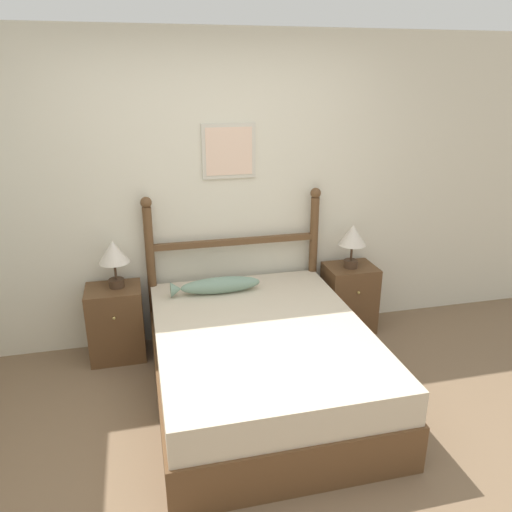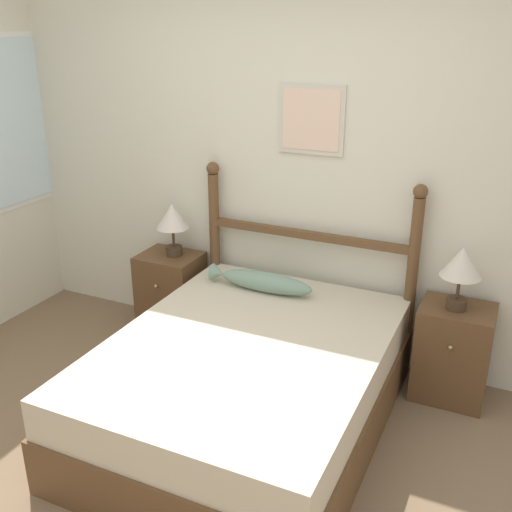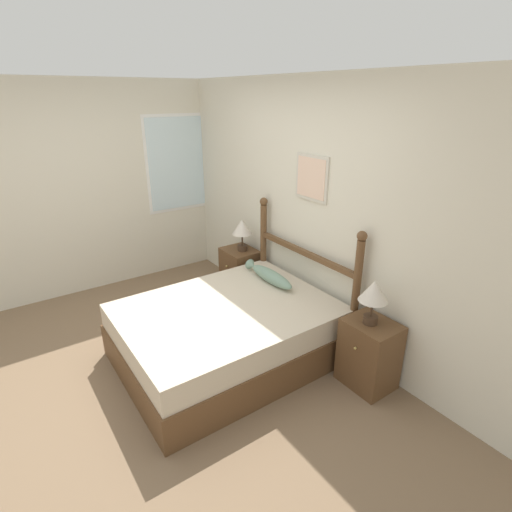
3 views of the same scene
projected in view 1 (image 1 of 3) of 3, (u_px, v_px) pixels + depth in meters
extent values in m
plane|color=#7A6047|center=(260.00, 466.00, 2.98)|extent=(16.00, 16.00, 0.00)
cube|color=beige|center=(210.00, 194.00, 4.12)|extent=(6.40, 0.06, 2.55)
cube|color=beige|center=(229.00, 151.00, 4.00)|extent=(0.44, 0.02, 0.44)
cube|color=beige|center=(229.00, 151.00, 3.99)|extent=(0.38, 0.01, 0.38)
cube|color=brown|center=(261.00, 376.00, 3.60)|extent=(1.48, 1.93, 0.32)
cube|color=beige|center=(261.00, 342.00, 3.50)|extent=(1.44, 1.89, 0.23)
cylinder|color=brown|center=(152.00, 279.00, 4.14)|extent=(0.07, 0.07, 1.22)
sphere|color=brown|center=(146.00, 202.00, 3.91)|extent=(0.09, 0.09, 0.09)
cylinder|color=brown|center=(313.00, 264.00, 4.45)|extent=(0.07, 0.07, 1.22)
sphere|color=brown|center=(316.00, 193.00, 4.22)|extent=(0.09, 0.09, 0.09)
cube|color=brown|center=(235.00, 242.00, 4.20)|extent=(1.41, 0.05, 0.05)
cube|color=brown|center=(116.00, 323.00, 4.06)|extent=(0.43, 0.36, 0.61)
sphere|color=tan|center=(114.00, 318.00, 3.84)|extent=(0.02, 0.02, 0.02)
cube|color=brown|center=(349.00, 298.00, 4.50)|extent=(0.43, 0.36, 0.61)
sphere|color=tan|center=(359.00, 293.00, 4.28)|extent=(0.02, 0.02, 0.02)
cylinder|color=#422D1E|center=(117.00, 283.00, 3.96)|extent=(0.12, 0.12, 0.07)
cylinder|color=#422D1E|center=(115.00, 271.00, 3.93)|extent=(0.02, 0.02, 0.14)
cone|color=beige|center=(113.00, 252.00, 3.87)|extent=(0.24, 0.24, 0.18)
cylinder|color=#422D1E|center=(351.00, 264.00, 4.36)|extent=(0.12, 0.12, 0.07)
cylinder|color=#422D1E|center=(351.00, 252.00, 4.33)|extent=(0.02, 0.02, 0.14)
cone|color=beige|center=(353.00, 235.00, 4.27)|extent=(0.24, 0.24, 0.18)
ellipsoid|color=gray|center=(221.00, 285.00, 3.99)|extent=(0.64, 0.14, 0.13)
cone|color=gray|center=(176.00, 289.00, 3.91)|extent=(0.08, 0.12, 0.12)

